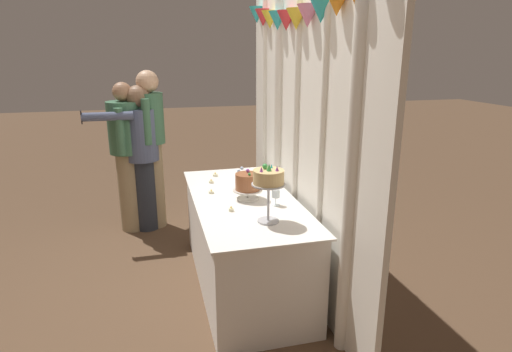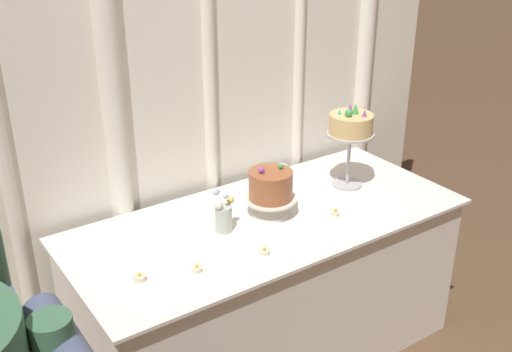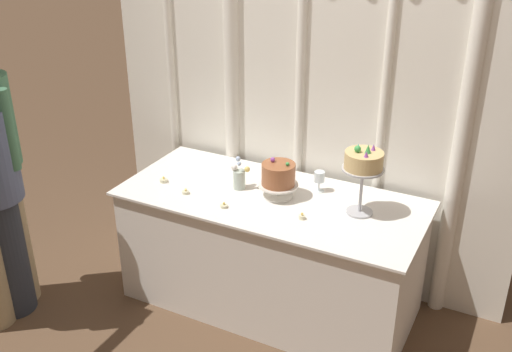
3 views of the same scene
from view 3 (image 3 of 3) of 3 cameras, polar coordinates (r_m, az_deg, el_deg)
name	(u,v)px [view 3 (image 3 of 3)]	position (r m, az deg, el deg)	size (l,w,h in m)	color
ground_plane	(263,310)	(3.84, 0.66, -12.63)	(24.00, 24.00, 0.00)	brown
draped_curtain	(307,77)	(3.66, 4.84, 9.35)	(2.68, 0.16, 2.53)	white
cake_table	(270,251)	(3.69, 1.38, -7.18)	(1.79, 0.79, 0.75)	white
cake_display_nearleft	(278,176)	(3.45, 2.14, -0.05)	(0.23, 0.23, 0.24)	silver
cake_display_nearright	(363,164)	(3.25, 10.16, 1.13)	(0.23, 0.23, 0.42)	#B2B2B7
wine_glass	(319,178)	(3.55, 6.04, -0.15)	(0.06, 0.06, 0.13)	silver
flower_vase	(239,177)	(3.57, -1.60, -0.09)	(0.11, 0.08, 0.20)	#B2C1B2
tealight_far_left	(164,180)	(3.72, -8.77, -0.41)	(0.05, 0.05, 0.04)	beige
tealight_near_left	(186,192)	(3.56, -6.70, -1.53)	(0.04, 0.04, 0.03)	beige
tealight_near_right	(224,206)	(3.39, -3.07, -2.85)	(0.04, 0.04, 0.03)	beige
tealight_far_right	(302,217)	(3.28, 4.38, -3.89)	(0.04, 0.04, 0.04)	beige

